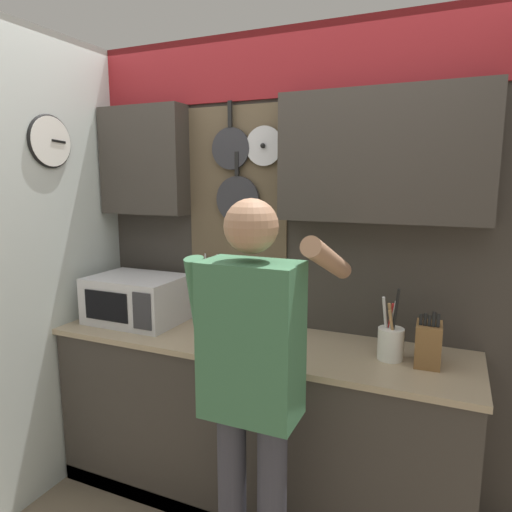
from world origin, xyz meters
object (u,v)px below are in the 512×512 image
object	(u,v)px
knife_block	(428,344)
person	(253,372)
utensil_crock	(391,341)
microwave	(137,299)

from	to	relation	value
knife_block	person	bearing A→B (deg)	-138.40
knife_block	utensil_crock	xyz separation A→B (m)	(-0.16, 0.00, -0.01)
utensil_crock	person	world-z (taller)	person
utensil_crock	knife_block	bearing A→B (deg)	-0.15
utensil_crock	microwave	bearing A→B (deg)	-179.95
utensil_crock	person	distance (m)	0.71
person	utensil_crock	bearing A→B (deg)	50.35
microwave	knife_block	size ratio (longest dim) A/B	2.04
knife_block	utensil_crock	world-z (taller)	utensil_crock
microwave	utensil_crock	xyz separation A→B (m)	(1.44, 0.00, -0.05)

